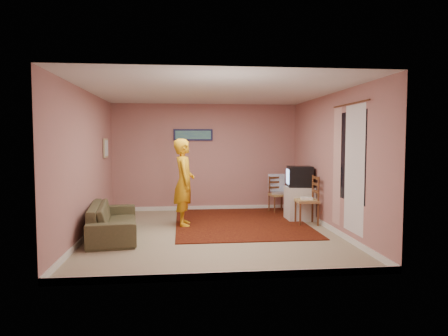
{
  "coord_description": "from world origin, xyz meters",
  "views": [
    {
      "loc": [
        -0.54,
        -7.28,
        1.72
      ],
      "look_at": [
        0.26,
        0.6,
        1.17
      ],
      "focal_mm": 32.0,
      "sensor_mm": 36.0,
      "label": 1
    }
  ],
  "objects": [
    {
      "name": "curtain_rod",
      "position": [
        2.2,
        -0.9,
        2.32
      ],
      "size": [
        0.02,
        1.4,
        0.02
      ],
      "primitive_type": "cylinder",
      "rotation": [
        1.57,
        0.0,
        0.0
      ],
      "color": "brown",
      "rests_on": "wall_right"
    },
    {
      "name": "chair_a",
      "position": [
        1.71,
        2.01,
        0.52
      ],
      "size": [
        0.46,
        0.44,
        0.46
      ],
      "rotation": [
        0.0,
        0.0,
        0.22
      ],
      "color": "tan",
      "rests_on": "ground"
    },
    {
      "name": "tv_cabinet",
      "position": [
        1.95,
        1.05,
        0.36
      ],
      "size": [
        0.57,
        0.51,
        0.72
      ],
      "primitive_type": "cube",
      "color": "silver",
      "rests_on": "ground"
    },
    {
      "name": "picture_back",
      "position": [
        -0.3,
        2.47,
        1.85
      ],
      "size": [
        0.95,
        0.04,
        0.28
      ],
      "color": "#15173C",
      "rests_on": "wall_back"
    },
    {
      "name": "picture_left",
      "position": [
        -2.22,
        1.6,
        1.55
      ],
      "size": [
        0.04,
        0.38,
        0.42
      ],
      "color": "tan",
      "rests_on": "wall_left"
    },
    {
      "name": "wall_back",
      "position": [
        0.0,
        2.5,
        1.3
      ],
      "size": [
        4.5,
        0.02,
        2.6
      ],
      "primitive_type": "cube",
      "color": "#A06E69",
      "rests_on": "ground"
    },
    {
      "name": "crt_tv",
      "position": [
        1.94,
        1.05,
        0.94
      ],
      "size": [
        0.57,
        0.52,
        0.44
      ],
      "rotation": [
        0.0,
        0.0,
        -0.12
      ],
      "color": "black",
      "rests_on": "tv_cabinet"
    },
    {
      "name": "curtain_sheer",
      "position": [
        2.23,
        -1.05,
        1.25
      ],
      "size": [
        0.01,
        0.75,
        2.1
      ],
      "primitive_type": "cube",
      "color": "white",
      "rests_on": "wall_right"
    },
    {
      "name": "person",
      "position": [
        -0.53,
        0.72,
        0.88
      ],
      "size": [
        0.44,
        0.65,
        1.75
      ],
      "primitive_type": "imported",
      "rotation": [
        0.0,
        0.0,
        1.61
      ],
      "color": "gold",
      "rests_on": "ground"
    },
    {
      "name": "wall_left",
      "position": [
        -2.25,
        0.0,
        1.3
      ],
      "size": [
        0.02,
        5.0,
        2.6
      ],
      "primitive_type": "cube",
      "color": "#A06E69",
      "rests_on": "ground"
    },
    {
      "name": "window",
      "position": [
        2.24,
        -0.9,
        1.45
      ],
      "size": [
        0.01,
        1.1,
        1.5
      ],
      "primitive_type": "cube",
      "color": "black",
      "rests_on": "wall_right"
    },
    {
      "name": "curtain_floral",
      "position": [
        2.21,
        -0.35,
        1.25
      ],
      "size": [
        0.01,
        0.35,
        2.1
      ],
      "primitive_type": "cube",
      "color": "beige",
      "rests_on": "wall_right"
    },
    {
      "name": "wall_front",
      "position": [
        0.0,
        -2.5,
        1.3
      ],
      "size": [
        4.5,
        0.02,
        2.6
      ],
      "primitive_type": "cube",
      "color": "#A06E69",
      "rests_on": "ground"
    },
    {
      "name": "wall_right",
      "position": [
        2.25,
        0.0,
        1.3
      ],
      "size": [
        0.02,
        5.0,
        2.6
      ],
      "primitive_type": "cube",
      "color": "#A06E69",
      "rests_on": "ground"
    },
    {
      "name": "baseboard_left",
      "position": [
        -2.24,
        0.0,
        0.05
      ],
      "size": [
        0.02,
        5.0,
        0.1
      ],
      "primitive_type": "cube",
      "color": "silver",
      "rests_on": "ground"
    },
    {
      "name": "baseboard_back",
      "position": [
        0.0,
        2.49,
        0.05
      ],
      "size": [
        4.5,
        0.02,
        0.1
      ],
      "primitive_type": "cube",
      "color": "silver",
      "rests_on": "ground"
    },
    {
      "name": "area_rug",
      "position": [
        0.63,
        0.9,
        0.01
      ],
      "size": [
        2.66,
        3.32,
        0.02
      ],
      "primitive_type": "cube",
      "rotation": [
        0.0,
        0.0,
        0.0
      ],
      "color": "black",
      "rests_on": "ground"
    },
    {
      "name": "ceiling",
      "position": [
        0.0,
        0.0,
        2.6
      ],
      "size": [
        4.5,
        5.0,
        0.02
      ],
      "primitive_type": "cube",
      "color": "silver",
      "rests_on": "wall_back"
    },
    {
      "name": "chair_b",
      "position": [
        1.97,
        0.6,
        0.61
      ],
      "size": [
        0.44,
        0.46,
        0.54
      ],
      "rotation": [
        0.0,
        0.0,
        -1.6
      ],
      "color": "tan",
      "rests_on": "ground"
    },
    {
      "name": "game_console",
      "position": [
        1.97,
        0.6,
        0.53
      ],
      "size": [
        0.26,
        0.2,
        0.05
      ],
      "primitive_type": "cube",
      "rotation": [
        0.0,
        0.0,
        -0.14
      ],
      "color": "white",
      "rests_on": "chair_b"
    },
    {
      "name": "ground",
      "position": [
        0.0,
        0.0,
        0.0
      ],
      "size": [
        5.0,
        5.0,
        0.0
      ],
      "primitive_type": "plane",
      "color": "gray",
      "rests_on": "ground"
    },
    {
      "name": "dvd_player",
      "position": [
        1.71,
        2.01,
        0.46
      ],
      "size": [
        0.35,
        0.28,
        0.05
      ],
      "primitive_type": "cube",
      "rotation": [
        0.0,
        0.0,
        -0.21
      ],
      "color": "#B4B4B9",
      "rests_on": "chair_a"
    },
    {
      "name": "blue_throw",
      "position": [
        1.71,
        2.2,
        0.69
      ],
      "size": [
        0.4,
        0.05,
        0.42
      ],
      "primitive_type": "cube",
      "color": "#96B5F6",
      "rests_on": "chair_a"
    },
    {
      "name": "baseboard_front",
      "position": [
        0.0,
        -2.49,
        0.05
      ],
      "size": [
        4.5,
        0.02,
        0.1
      ],
      "primitive_type": "cube",
      "color": "silver",
      "rests_on": "ground"
    },
    {
      "name": "sofa",
      "position": [
        -1.8,
        -0.05,
        0.29
      ],
      "size": [
        1.04,
        2.1,
        0.59
      ],
      "primitive_type": "imported",
      "rotation": [
        0.0,
        0.0,
        1.7
      ],
      "color": "#4C452E",
      "rests_on": "ground"
    },
    {
      "name": "baseboard_right",
      "position": [
        2.24,
        0.0,
        0.05
      ],
      "size": [
        0.02,
        5.0,
        0.1
      ],
      "primitive_type": "cube",
      "color": "silver",
      "rests_on": "ground"
    }
  ]
}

